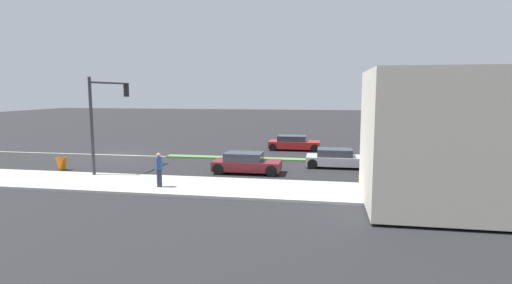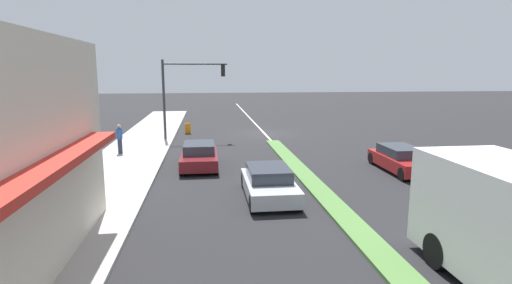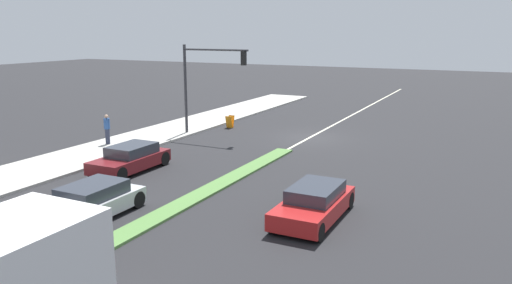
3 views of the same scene
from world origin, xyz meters
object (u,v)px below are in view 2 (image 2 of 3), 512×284
object	(u,v)px
pedestrian	(120,138)
sedan_maroon	(199,156)
traffic_signal_main	(184,86)
warning_aframe_sign	(188,128)
hatchback_red	(401,159)
sedan_silver	(269,183)

from	to	relation	value
pedestrian	sedan_maroon	distance (m)	5.89
traffic_signal_main	pedestrian	xyz separation A→B (m)	(3.56, 4.95, -2.87)
warning_aframe_sign	hatchback_red	xyz separation A→B (m)	(-11.09, 13.65, 0.17)
pedestrian	sedan_silver	size ratio (longest dim) A/B	0.43
pedestrian	warning_aframe_sign	xyz separation A→B (m)	(-3.59, -8.06, -0.61)
pedestrian	hatchback_red	size ratio (longest dim) A/B	0.41
pedestrian	hatchback_red	distance (m)	15.72
hatchback_red	sedan_maroon	size ratio (longest dim) A/B	1.04
hatchback_red	sedan_maroon	world-z (taller)	sedan_maroon
warning_aframe_sign	pedestrian	bearing A→B (deg)	65.98
pedestrian	sedan_maroon	bearing A→B (deg)	142.91
traffic_signal_main	warning_aframe_sign	size ratio (longest dim) A/B	6.69
traffic_signal_main	sedan_maroon	size ratio (longest dim) A/B	1.38
warning_aframe_sign	hatchback_red	bearing A→B (deg)	129.10
sedan_silver	sedan_maroon	xyz separation A→B (m)	(2.80, -5.44, 0.02)
traffic_signal_main	warning_aframe_sign	distance (m)	4.66
warning_aframe_sign	hatchback_red	distance (m)	17.59
warning_aframe_sign	sedan_maroon	bearing A→B (deg)	95.39
warning_aframe_sign	sedan_maroon	xyz separation A→B (m)	(-1.09, 11.60, 0.18)
traffic_signal_main	hatchback_red	xyz separation A→B (m)	(-11.12, 10.54, -3.31)
traffic_signal_main	sedan_maroon	world-z (taller)	traffic_signal_main
pedestrian	sedan_maroon	xyz separation A→B (m)	(-4.68, 3.54, -0.43)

